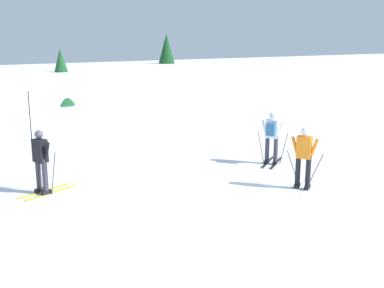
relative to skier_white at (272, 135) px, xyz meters
name	(u,v)px	position (x,y,z in m)	size (l,w,h in m)	color
ground_plane	(232,215)	(-3.85, -2.91, -0.96)	(120.00, 120.00, 0.00)	white
far_snow_ridge	(25,90)	(-3.85, 15.67, 0.23)	(80.00, 8.54, 2.36)	white
skier_white	(272,135)	(0.00, 0.00, 0.00)	(1.53, 1.21, 1.71)	black
skier_black	(41,160)	(-7.07, 1.05, -0.04)	(1.63, 0.95, 1.71)	gold
skier_orange	(304,156)	(-1.03, -2.40, -0.04)	(1.58, 1.09, 1.71)	silver
trail_marker_pole	(30,122)	(-6.05, 5.99, 0.15)	(0.04, 0.04, 2.20)	black
conifer_far_left	(167,61)	(5.29, 15.89, 1.59)	(1.90, 1.90, 4.26)	#513823
conifer_far_right	(62,77)	(-2.88, 12.08, 1.17)	(1.58, 1.58, 3.52)	#513823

